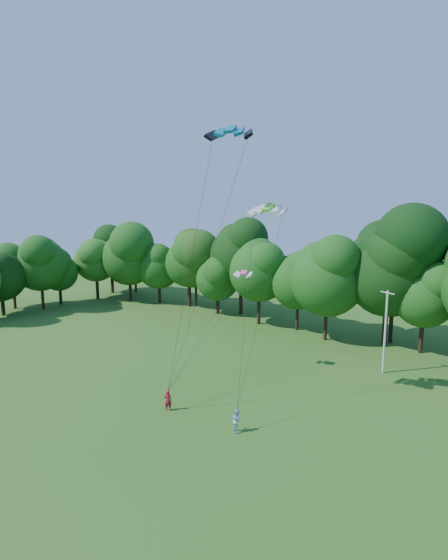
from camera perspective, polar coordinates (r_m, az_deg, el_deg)
The scene contains 10 objects.
ground at distance 26.10m, azimuth -19.25°, elevation -26.24°, with size 160.00×160.00×0.00m, color #285B18.
utility_pole at distance 42.19m, azimuth 20.31°, elevation -6.27°, with size 1.45×0.65×7.67m.
kite_flyer_left at distance 33.99m, azimuth -7.33°, elevation -15.33°, with size 0.57×0.38×1.56m, color maroon.
kite_flyer_right at distance 30.96m, azimuth 1.69°, elevation -17.86°, with size 0.77×0.60×1.58m, color #A2C6E1.
kite_teal at distance 31.81m, azimuth 0.84°, elevation 19.11°, with size 3.49×2.57×0.77m.
kite_green at distance 32.48m, azimuth 5.81°, elevation 9.42°, with size 3.01×1.70×0.67m.
kite_pink at distance 39.08m, azimuth 2.55°, elevation 1.00°, with size 1.82×1.33×0.37m.
tree_back_west at distance 65.54m, azimuth -3.73°, elevation 3.66°, with size 9.13×9.13×13.28m.
tree_back_center at distance 51.03m, azimuth 21.47°, elevation 2.48°, with size 10.26×10.26×14.93m.
tree_flank_west at distance 71.23m, azimuth -25.97°, elevation 1.71°, with size 7.13×7.13×10.38m.
Camera 1 is at (18.62, -10.37, 15.07)m, focal length 28.00 mm.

